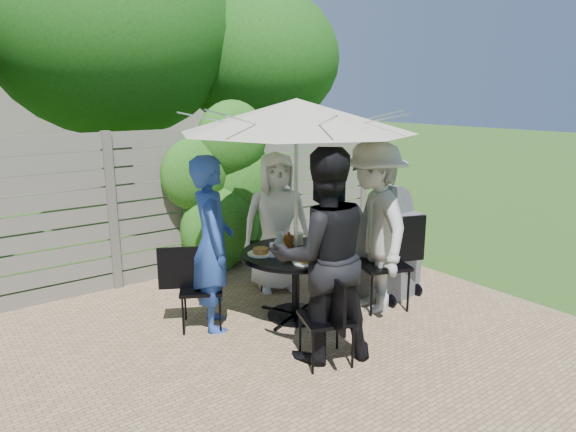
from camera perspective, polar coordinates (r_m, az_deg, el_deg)
backyard_envelope at (r=13.21m, az=-29.35°, el=13.34°), size 60.00×60.00×5.00m
patio_table at (r=5.21m, az=0.87°, el=-6.22°), size 1.41×1.41×0.71m
umbrella at (r=4.91m, az=0.93°, el=11.07°), size 2.96×2.96×2.21m
chair_back at (r=6.16m, az=-1.57°, el=-5.00°), size 0.61×0.76×1.00m
person_back at (r=5.89m, az=-1.29°, el=-0.70°), size 0.93×0.77×1.62m
chair_left at (r=5.14m, az=-9.69°, el=-9.61°), size 0.63×0.55×0.84m
person_left at (r=4.95m, az=-8.42°, el=-3.09°), size 0.61×0.73×1.71m
chair_front at (r=4.46m, az=4.28°, el=-13.20°), size 0.52×0.64×0.84m
person_front at (r=4.32m, az=3.86°, el=-4.50°), size 1.09×0.98×1.84m
chair_right at (r=5.60m, az=10.51°, el=-7.15°), size 0.76×0.62×1.00m
person_right at (r=5.36m, az=9.46°, el=-1.27°), size 1.06×1.33×1.81m
plate_back at (r=5.47m, az=-0.14°, el=-2.63°), size 0.26×0.26×0.06m
plate_left at (r=5.06m, az=-3.06°, el=-4.01°), size 0.26×0.26×0.06m
plate_front at (r=4.81m, az=2.04°, el=-4.93°), size 0.26×0.26×0.06m
plate_right at (r=5.24m, az=4.68°, el=-3.40°), size 0.26×0.26×0.06m
plate_extra at (r=4.91m, az=3.85°, el=-4.54°), size 0.24×0.24×0.06m
glass_back at (r=5.34m, az=-0.96°, el=-2.53°), size 0.07×0.07×0.14m
glass_left at (r=4.96m, az=-1.69°, el=-3.78°), size 0.07×0.07×0.14m
glass_right at (r=5.29m, az=3.29°, el=-2.70°), size 0.07×0.07×0.14m
syrup_jug at (r=5.15m, az=0.09°, el=-3.01°), size 0.09×0.09×0.16m
coffee_cup at (r=5.35m, az=1.28°, el=-2.59°), size 0.08×0.08×0.12m
bbq_grill at (r=5.84m, az=11.01°, el=-3.39°), size 0.67×0.54×1.28m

